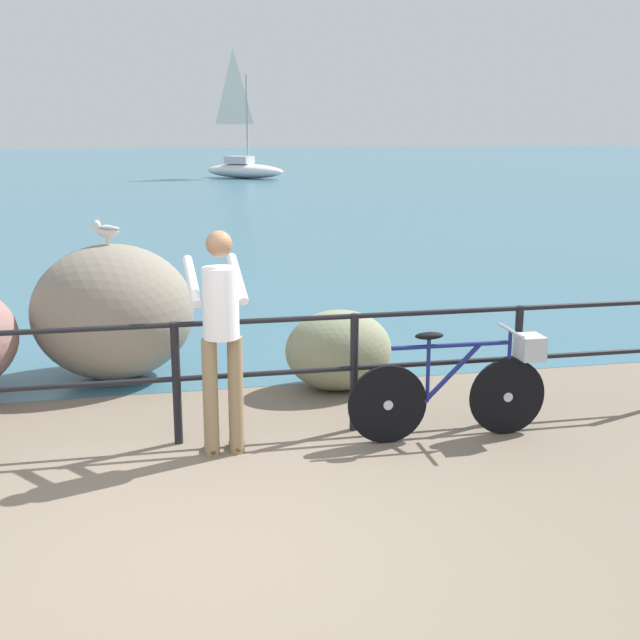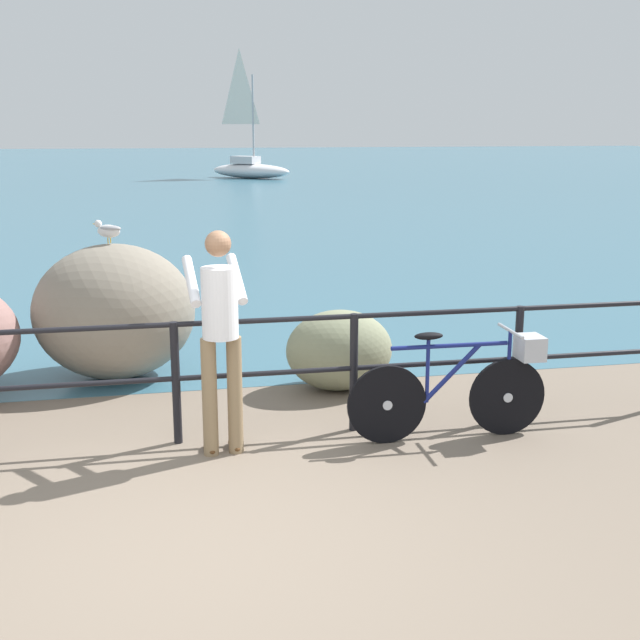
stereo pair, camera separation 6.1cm
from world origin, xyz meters
name	(u,v)px [view 2 (the right image)]	position (x,y,z in m)	size (l,w,h in m)	color
ground_plane	(156,216)	(0.00, 20.00, -0.05)	(120.00, 120.00, 0.10)	#756656
sea_surface	(151,168)	(0.00, 48.13, 0.00)	(120.00, 90.00, 0.01)	#38667A
promenade_railing	(175,368)	(0.00, 1.78, 0.64)	(8.96, 0.07, 1.02)	black
bicycle	(466,384)	(2.35, 1.43, 0.46)	(1.70, 0.48, 0.92)	black
person_at_railing	(220,332)	(0.35, 1.50, 0.99)	(0.48, 0.65, 1.78)	#8C7251
breakwater_boulder_main	(114,312)	(-0.55, 3.76, 0.69)	(1.63, 1.42, 1.39)	gray
breakwater_boulder_right	(339,350)	(1.61, 2.91, 0.40)	(1.05, 0.82, 0.79)	gray
seagull	(108,230)	(-0.56, 3.82, 1.53)	(0.32, 0.24, 0.23)	gold
sailboat	(250,164)	(4.72, 36.43, 0.71)	(4.17, 3.88, 6.16)	white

